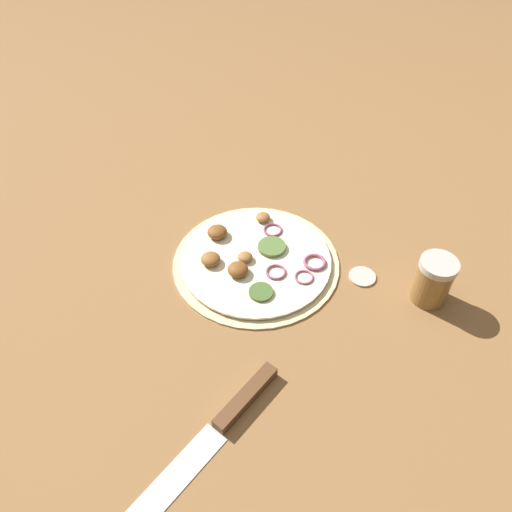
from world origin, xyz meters
name	(u,v)px	position (x,y,z in m)	size (l,w,h in m)	color
ground_plane	(256,263)	(0.00, 0.00, 0.00)	(3.00, 3.00, 0.00)	olive
pizza	(255,260)	(0.00, 0.00, 0.01)	(0.29, 0.29, 0.03)	beige
knife	(222,425)	(-0.31, -0.02, 0.01)	(0.30, 0.17, 0.02)	silver
spice_jar	(433,280)	(-0.02, -0.29, 0.04)	(0.06, 0.06, 0.08)	olive
loose_cap	(362,276)	(0.01, -0.19, 0.00)	(0.05, 0.05, 0.01)	beige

